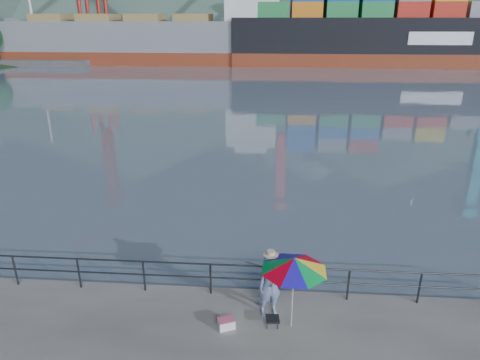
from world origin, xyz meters
name	(u,v)px	position (x,y,z in m)	size (l,w,h in m)	color
harbor_water	(265,43)	(0.00, 130.00, 0.00)	(500.00, 280.00, 0.00)	slate
far_dock	(306,53)	(10.00, 93.00, 0.00)	(200.00, 40.00, 0.40)	#514F4C
guardrail	(177,277)	(0.00, 1.70, 0.52)	(22.00, 0.06, 1.03)	#2D3033
container_stacks	(416,41)	(34.32, 93.65, 2.64)	(58.00, 5.40, 7.80)	red
fisherman	(270,285)	(2.74, 0.91, 0.92)	(0.67, 0.44, 1.84)	navy
beach_umbrella	(294,264)	(3.33, 0.41, 1.92)	(2.22, 2.22, 2.10)	white
folding_stool	(273,321)	(2.84, 0.41, 0.12)	(0.38, 0.38, 0.23)	black
cooler_bag	(226,324)	(1.62, 0.23, 0.12)	(0.43, 0.29, 0.25)	silver
fishing_rod	(257,291)	(2.38, 1.92, 0.00)	(0.02, 0.02, 2.03)	black
bulk_carrier	(168,39)	(-16.22, 69.92, 4.09)	(53.50, 9.26, 14.50)	maroon
container_ship	(440,29)	(30.79, 70.44, 5.78)	(66.87, 11.15, 18.10)	maroon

